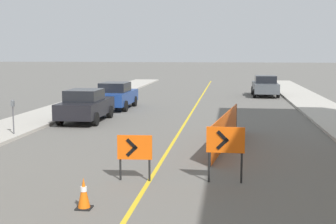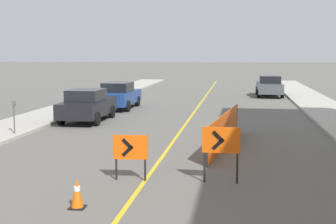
# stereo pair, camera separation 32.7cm
# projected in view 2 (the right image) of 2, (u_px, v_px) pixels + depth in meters

# --- Properties ---
(lane_stripe) EXTENTS (0.12, 58.84, 0.01)m
(lane_stripe) POSITION_uv_depth(u_px,v_px,m) (192.00, 116.00, 24.98)
(lane_stripe) COLOR gold
(lane_stripe) RESTS_ON ground_plane
(sidewalk_left) EXTENTS (2.76, 58.84, 0.13)m
(sidewalk_left) POSITION_uv_depth(u_px,v_px,m) (58.00, 112.00, 26.07)
(sidewalk_left) COLOR #ADA89E
(sidewalk_left) RESTS_ON ground_plane
(traffic_cone_fifth) EXTENTS (0.34, 0.34, 0.70)m
(traffic_cone_fifth) POSITION_uv_depth(u_px,v_px,m) (77.00, 193.00, 10.24)
(traffic_cone_fifth) COLOR black
(traffic_cone_fifth) RESTS_ON ground_plane
(arrow_barricade_primary) EXTENTS (0.93, 0.13, 1.23)m
(arrow_barricade_primary) POSITION_uv_depth(u_px,v_px,m) (130.00, 149.00, 12.38)
(arrow_barricade_primary) COLOR #EF560C
(arrow_barricade_primary) RESTS_ON ground_plane
(arrow_barricade_secondary) EXTENTS (1.00, 0.09, 1.48)m
(arrow_barricade_secondary) POSITION_uv_depth(u_px,v_px,m) (221.00, 143.00, 12.13)
(arrow_barricade_secondary) COLOR #EF560C
(arrow_barricade_secondary) RESTS_ON ground_plane
(safety_mesh_fence) EXTENTS (0.90, 6.29, 1.22)m
(safety_mesh_fence) POSITION_uv_depth(u_px,v_px,m) (225.00, 130.00, 16.81)
(safety_mesh_fence) COLOR #EF560C
(safety_mesh_fence) RESTS_ON ground_plane
(parked_car_curb_near) EXTENTS (1.93, 4.30, 1.59)m
(parked_car_curb_near) POSITION_uv_depth(u_px,v_px,m) (87.00, 105.00, 22.89)
(parked_car_curb_near) COLOR black
(parked_car_curb_near) RESTS_ON ground_plane
(parked_car_curb_mid) EXTENTS (1.94, 4.33, 1.59)m
(parked_car_curb_mid) POSITION_uv_depth(u_px,v_px,m) (119.00, 95.00, 27.94)
(parked_car_curb_mid) COLOR navy
(parked_car_curb_mid) RESTS_ON ground_plane
(parked_car_curb_far) EXTENTS (1.93, 4.30, 1.59)m
(parked_car_curb_far) POSITION_uv_depth(u_px,v_px,m) (269.00, 86.00, 35.53)
(parked_car_curb_far) COLOR #474C51
(parked_car_curb_far) RESTS_ON ground_plane
(parking_meter_near_curb) EXTENTS (0.12, 0.11, 1.38)m
(parking_meter_near_curb) POSITION_uv_depth(u_px,v_px,m) (14.00, 110.00, 18.70)
(parking_meter_near_curb) COLOR #4C4C51
(parking_meter_near_curb) RESTS_ON sidewalk_left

